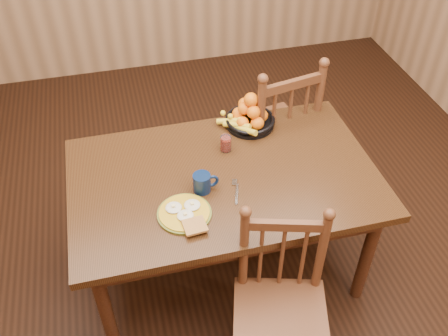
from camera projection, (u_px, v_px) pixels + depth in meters
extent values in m
cube|color=black|center=(224.00, 264.00, 3.10)|extent=(4.50, 5.00, 0.01)
cube|color=black|center=(224.00, 178.00, 2.61)|extent=(1.60, 1.00, 0.04)
cube|color=black|center=(207.00, 140.00, 2.97)|extent=(1.40, 0.04, 0.10)
cube|color=black|center=(246.00, 248.00, 2.36)|extent=(1.40, 0.04, 0.10)
cube|color=black|center=(348.00, 166.00, 2.79)|extent=(0.04, 0.84, 0.10)
cube|color=black|center=(87.00, 212.00, 2.53)|extent=(0.04, 0.84, 0.10)
cylinder|color=black|center=(106.00, 312.00, 2.45)|extent=(0.07, 0.07, 0.70)
cylinder|color=black|center=(367.00, 256.00, 2.71)|extent=(0.07, 0.07, 0.70)
cylinder|color=black|center=(96.00, 199.00, 3.03)|extent=(0.07, 0.07, 0.70)
cylinder|color=black|center=(312.00, 162.00, 3.28)|extent=(0.07, 0.07, 0.70)
cube|color=#512918|center=(269.00, 132.00, 3.29)|extent=(0.57, 0.55, 0.04)
cylinder|color=#512918|center=(278.00, 138.00, 3.65)|extent=(0.04, 0.04, 0.47)
cylinder|color=#512918|center=(230.00, 153.00, 3.52)|extent=(0.04, 0.04, 0.47)
cylinder|color=#512918|center=(306.00, 169.00, 3.40)|extent=(0.04, 0.04, 0.47)
cylinder|color=#512918|center=(255.00, 187.00, 3.27)|extent=(0.04, 0.04, 0.47)
cylinder|color=#512918|center=(318.00, 105.00, 3.02)|extent=(0.05, 0.05, 0.57)
cylinder|color=#512918|center=(260.00, 122.00, 2.89)|extent=(0.05, 0.05, 0.57)
cylinder|color=#512918|center=(289.00, 121.00, 2.99)|extent=(0.02, 0.02, 0.44)
cube|color=#512918|center=(293.00, 84.00, 2.82)|extent=(0.40, 0.11, 0.06)
cube|color=#512918|center=(280.00, 318.00, 2.32)|extent=(0.53, 0.52, 0.04)
cylinder|color=#512918|center=(241.00, 312.00, 2.61)|extent=(0.04, 0.04, 0.42)
cylinder|color=#512918|center=(310.00, 315.00, 2.60)|extent=(0.04, 0.04, 0.42)
cylinder|color=#512918|center=(244.00, 250.00, 2.29)|extent=(0.04, 0.04, 0.51)
cylinder|color=#512918|center=(321.00, 252.00, 2.28)|extent=(0.04, 0.04, 0.51)
cylinder|color=#512918|center=(282.00, 258.00, 2.32)|extent=(0.02, 0.02, 0.40)
cube|color=#512918|center=(286.00, 226.00, 2.17)|extent=(0.35, 0.13, 0.05)
cylinder|color=#59601E|center=(184.00, 214.00, 2.39)|extent=(0.26, 0.26, 0.01)
cylinder|color=#BD9218|center=(184.00, 213.00, 2.38)|extent=(0.24, 0.24, 0.01)
ellipsoid|color=silver|center=(174.00, 208.00, 2.39)|extent=(0.08, 0.08, 0.01)
cube|color=#F2E08C|center=(173.00, 206.00, 2.39)|extent=(0.02, 0.02, 0.01)
ellipsoid|color=silver|center=(192.00, 205.00, 2.41)|extent=(0.08, 0.08, 0.01)
cube|color=#F2E08C|center=(192.00, 203.00, 2.40)|extent=(0.02, 0.02, 0.01)
ellipsoid|color=silver|center=(185.00, 216.00, 2.36)|extent=(0.08, 0.08, 0.01)
cube|color=#F2E08C|center=(185.00, 214.00, 2.35)|extent=(0.02, 0.02, 0.01)
cube|color=brown|center=(195.00, 226.00, 2.31)|extent=(0.11, 0.11, 0.01)
cube|color=silver|center=(237.00, 194.00, 2.49)|extent=(0.06, 0.14, 0.00)
cube|color=silver|center=(235.00, 182.00, 2.55)|extent=(0.04, 0.05, 0.00)
cube|color=silver|center=(194.00, 212.00, 2.40)|extent=(0.07, 0.11, 0.00)
ellipsoid|color=silver|center=(188.00, 202.00, 2.45)|extent=(0.03, 0.04, 0.01)
cylinder|color=#0A1B3C|center=(202.00, 183.00, 2.48)|extent=(0.09, 0.09, 0.10)
torus|color=#0A1B3C|center=(212.00, 181.00, 2.49)|extent=(0.07, 0.02, 0.07)
cylinder|color=black|center=(202.00, 176.00, 2.45)|extent=(0.08, 0.08, 0.00)
cylinder|color=silver|center=(226.00, 143.00, 2.72)|extent=(0.06, 0.06, 0.09)
cylinder|color=maroon|center=(226.00, 144.00, 2.73)|extent=(0.05, 0.05, 0.07)
cylinder|color=black|center=(250.00, 124.00, 2.91)|extent=(0.28, 0.28, 0.02)
torus|color=black|center=(250.00, 119.00, 2.89)|extent=(0.29, 0.29, 0.02)
cylinder|color=black|center=(250.00, 125.00, 2.92)|extent=(0.10, 0.10, 0.01)
sphere|color=orange|center=(262.00, 116.00, 2.89)|extent=(0.07, 0.07, 0.07)
sphere|color=orange|center=(251.00, 110.00, 2.93)|extent=(0.08, 0.08, 0.08)
sphere|color=orange|center=(239.00, 114.00, 2.90)|extent=(0.08, 0.08, 0.08)
sphere|color=orange|center=(243.00, 123.00, 2.84)|extent=(0.07, 0.07, 0.07)
sphere|color=orange|center=(257.00, 123.00, 2.84)|extent=(0.08, 0.08, 0.08)
sphere|color=orange|center=(254.00, 104.00, 2.86)|extent=(0.08, 0.08, 0.08)
sphere|color=orange|center=(244.00, 108.00, 2.84)|extent=(0.07, 0.07, 0.07)
sphere|color=orange|center=(253.00, 112.00, 2.81)|extent=(0.08, 0.08, 0.08)
sphere|color=orange|center=(251.00, 100.00, 2.80)|extent=(0.08, 0.08, 0.08)
sphere|color=orange|center=(245.00, 104.00, 2.88)|extent=(0.07, 0.07, 0.07)
cylinder|color=yellow|center=(237.00, 125.00, 2.84)|extent=(0.10, 0.17, 0.07)
cylinder|color=yellow|center=(231.00, 121.00, 2.88)|extent=(0.14, 0.15, 0.07)
cylinder|color=yellow|center=(244.00, 130.00, 2.81)|extent=(0.06, 0.18, 0.07)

